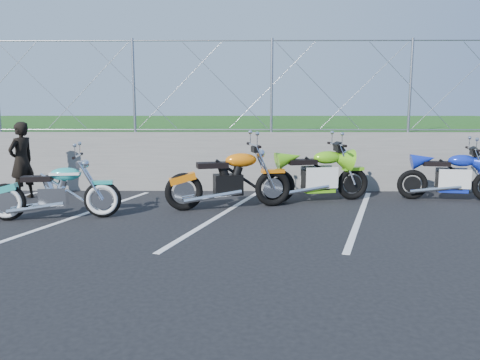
{
  "coord_description": "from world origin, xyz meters",
  "views": [
    {
      "loc": [
        0.43,
        -6.83,
        1.84
      ],
      "look_at": [
        0.34,
        1.3,
        0.57
      ],
      "focal_mm": 35.0,
      "sensor_mm": 36.0,
      "label": 1
    }
  ],
  "objects_px": {
    "naked_orange": "(231,181)",
    "person_standing": "(22,161)",
    "cruiser_turquoise": "(56,194)",
    "sportbike_blue": "(452,178)",
    "sportbike_green": "(318,177)"
  },
  "relations": [
    {
      "from": "naked_orange",
      "to": "sportbike_blue",
      "type": "distance_m",
      "value": 4.43
    },
    {
      "from": "sportbike_green",
      "to": "sportbike_blue",
      "type": "relative_size",
      "value": 1.07
    },
    {
      "from": "sportbike_green",
      "to": "sportbike_blue",
      "type": "distance_m",
      "value": 2.68
    },
    {
      "from": "naked_orange",
      "to": "person_standing",
      "type": "bearing_deg",
      "value": 154.45
    },
    {
      "from": "sportbike_green",
      "to": "person_standing",
      "type": "distance_m",
      "value": 5.93
    },
    {
      "from": "naked_orange",
      "to": "person_standing",
      "type": "relative_size",
      "value": 1.48
    },
    {
      "from": "naked_orange",
      "to": "sportbike_blue",
      "type": "relative_size",
      "value": 1.14
    },
    {
      "from": "naked_orange",
      "to": "sportbike_blue",
      "type": "xyz_separation_m",
      "value": [
        4.36,
        0.79,
        -0.05
      ]
    },
    {
      "from": "cruiser_turquoise",
      "to": "naked_orange",
      "type": "relative_size",
      "value": 0.92
    },
    {
      "from": "naked_orange",
      "to": "sportbike_blue",
      "type": "bearing_deg",
      "value": -3.88
    },
    {
      "from": "person_standing",
      "to": "naked_orange",
      "type": "bearing_deg",
      "value": 101.5
    },
    {
      "from": "cruiser_turquoise",
      "to": "sportbike_blue",
      "type": "height_order",
      "value": "cruiser_turquoise"
    },
    {
      "from": "sportbike_blue",
      "to": "person_standing",
      "type": "xyz_separation_m",
      "value": [
        -8.59,
        0.05,
        0.33
      ]
    },
    {
      "from": "sportbike_green",
      "to": "person_standing",
      "type": "height_order",
      "value": "person_standing"
    },
    {
      "from": "cruiser_turquoise",
      "to": "naked_orange",
      "type": "distance_m",
      "value": 2.99
    }
  ]
}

